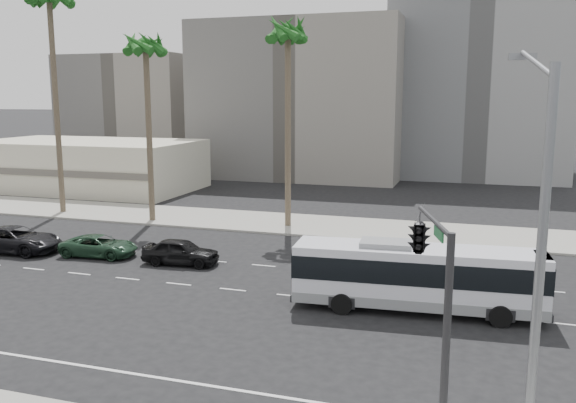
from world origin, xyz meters
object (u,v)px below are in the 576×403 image
at_px(car_a, 181,252).
at_px(traffic_signal, 422,246).
at_px(palm_near, 288,37).
at_px(car_b, 99,246).
at_px(city_bus, 417,275).
at_px(car_c, 16,239).
at_px(palm_far, 49,1).
at_px(palm_mid, 146,49).
at_px(streetlight_corner, 536,250).

distance_m(car_a, traffic_signal, 20.46).
bearing_deg(car_a, palm_near, -18.90).
bearing_deg(car_b, city_bus, -105.57).
bearing_deg(car_a, traffic_signal, -137.52).
xyz_separation_m(car_b, car_c, (-5.50, -0.70, 0.15)).
relative_size(traffic_signal, palm_near, 0.44).
xyz_separation_m(car_b, traffic_signal, (20.05, -13.70, 4.84)).
bearing_deg(city_bus, palm_near, 121.64).
distance_m(city_bus, traffic_signal, 10.75).
xyz_separation_m(city_bus, palm_near, (-10.71, 14.79, 11.92)).
relative_size(car_b, car_c, 0.81).
bearing_deg(car_c, city_bus, -100.05).
height_order(city_bus, palm_far, palm_far).
bearing_deg(traffic_signal, palm_mid, 117.24).
xyz_separation_m(car_c, streetlight_corner, (28.24, -14.81, 5.26)).
distance_m(city_bus, palm_near, 21.81).
bearing_deg(traffic_signal, car_b, 129.61).
bearing_deg(palm_mid, traffic_signal, -46.71).
distance_m(car_b, car_c, 5.55).
relative_size(palm_near, palm_far, 0.81).
bearing_deg(city_bus, traffic_signal, -88.83).
bearing_deg(streetlight_corner, car_a, 133.76).
height_order(car_c, palm_far, palm_far).
xyz_separation_m(car_a, palm_far, (-16.39, 10.72, 16.05)).
height_order(car_b, car_c, car_c).
bearing_deg(car_c, streetlight_corner, -120.79).
bearing_deg(palm_near, car_a, -104.44).
bearing_deg(palm_near, streetlight_corner, -61.65).
xyz_separation_m(streetlight_corner, palm_mid, (-24.88, 25.37, 6.83)).
xyz_separation_m(traffic_signal, palm_mid, (-22.18, 23.55, 7.40)).
height_order(car_b, palm_far, palm_far).
bearing_deg(palm_mid, palm_far, 175.02).
height_order(palm_mid, palm_far, palm_far).
xyz_separation_m(car_b, palm_near, (8.38, 11.10, 12.93)).
xyz_separation_m(palm_mid, palm_far, (-8.75, 0.76, 3.92)).
relative_size(car_a, palm_far, 0.24).
xyz_separation_m(car_c, traffic_signal, (25.55, -12.99, 4.69)).
height_order(streetlight_corner, palm_far, palm_far).
height_order(car_c, palm_mid, palm_mid).
distance_m(streetlight_corner, palm_mid, 36.18).
height_order(streetlight_corner, palm_mid, palm_mid).
height_order(city_bus, car_c, city_bus).
distance_m(car_b, palm_far, 22.19).
bearing_deg(car_b, car_c, 92.64).
xyz_separation_m(city_bus, car_a, (-13.60, 3.59, -0.90)).
bearing_deg(car_b, palm_far, 41.09).
xyz_separation_m(car_b, palm_mid, (-2.13, 9.85, 12.24)).
relative_size(city_bus, palm_mid, 0.77).
height_order(car_a, traffic_signal, traffic_signal).
distance_m(traffic_signal, palm_mid, 33.19).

